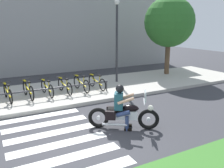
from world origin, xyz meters
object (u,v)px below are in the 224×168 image
Objects in this scene: rider at (121,104)px; bicycle_3 at (28,90)px; bicycle_6 at (81,84)px; motorcycle at (124,115)px; street_lamp at (117,35)px; bicycle_5 at (65,86)px; bicycle_2 at (8,93)px; tree_near_rack at (169,22)px; bicycle_7 at (97,82)px; bike_rack at (40,90)px; bicycle_4 at (47,88)px.

rider is 4.86m from bicycle_3.
bicycle_6 is (0.32, 4.35, -0.34)m from rider.
motorcycle is 6.34m from street_lamp.
rider is at bearing 144.40° from motorcycle.
bicycle_5 is (1.64, 0.00, -0.02)m from bicycle_3.
rider is at bearing -55.84° from bicycle_2.
rider is at bearing -140.00° from tree_near_rack.
motorcycle is 9.21m from tree_near_rack.
bicycle_7 is at bearing 0.06° from bicycle_6.
bicycle_7 is (1.08, 4.39, 0.02)m from motorcycle.
bicycle_5 is at bearing 96.50° from rider.
bike_rack is (-2.86, -0.56, 0.09)m from bicycle_7.
tree_near_rack is (8.84, 1.28, 2.90)m from bicycle_3.
street_lamp is at bearing 19.80° from bicycle_6.
bicycle_6 is (1.64, -0.00, 0.02)m from bicycle_4.
motorcycle is at bearing -35.60° from rider.
bicycle_6 is at bearing 15.15° from bike_rack.
bicycle_6 is at bearing -0.03° from bicycle_4.
bicycle_5 is (0.82, 0.00, 0.00)m from bicycle_4.
rider is 4.39m from bicycle_5.
bicycle_3 is at bearing -169.84° from street_lamp.
bicycle_5 is 0.97× the size of bicycle_6.
bicycle_5 is (-0.50, 4.35, -0.35)m from rider.
bicycle_5 reaches higher than bicycle_4.
bicycle_6 is at bearing 0.00° from bicycle_3.
rider is at bearing -83.50° from bicycle_5.
street_lamp is 0.91× the size of tree_near_rack.
bicycle_6 is (0.82, -0.00, 0.02)m from bicycle_5.
rider is 4.18m from bike_rack.
street_lamp reaches higher than bicycle_7.
bicycle_4 is at bearing 106.81° from rider.
bicycle_4 is at bearing 179.97° from bicycle_6.
motorcycle is at bearing -103.80° from bicycle_7.
rider is 4.37m from bicycle_6.
tree_near_rack reaches higher than bicycle_6.
street_lamp is at bearing -174.21° from tree_near_rack.
rider is at bearing -117.81° from street_lamp.
bicycle_2 is at bearing 124.45° from motorcycle.
motorcycle reaches higher than bicycle_6.
bicycle_2 is at bearing -180.00° from bicycle_4.
street_lamp reaches higher than bike_rack.
bicycle_4 is 1.64m from bicycle_6.
bicycle_5 is at bearing 0.00° from bicycle_2.
motorcycle is at bearing -82.76° from bicycle_5.
tree_near_rack is at bearing 40.49° from motorcycle.
bicycle_7 is at bearing 0.00° from bicycle_4.
bicycle_2 is 0.34× the size of tree_near_rack.
bicycle_5 is 1.64m from bicycle_7.
bicycle_4 is at bearing 53.62° from bike_rack.
tree_near_rack reaches higher than bicycle_4.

